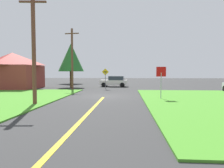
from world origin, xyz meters
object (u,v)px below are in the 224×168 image
at_px(stop_sign, 161,76).
at_px(direction_sign, 105,76).
at_px(utility_pole_mid, 72,58).
at_px(pine_tree_center, 71,57).
at_px(barn, 13,71).
at_px(utility_pole_near, 34,47).
at_px(car_approaching_junction, 115,81).
at_px(oak_tree_left, 71,57).

xyz_separation_m(stop_sign, direction_sign, (-5.60, 9.86, -0.20)).
height_order(utility_pole_mid, pine_tree_center, utility_pole_mid).
relative_size(direction_sign, pine_tree_center, 0.43).
relative_size(utility_pole_mid, barn, 1.13).
height_order(stop_sign, utility_pole_mid, utility_pole_mid).
bearing_deg(direction_sign, utility_pole_near, -104.43).
height_order(pine_tree_center, barn, pine_tree_center).
bearing_deg(utility_pole_near, car_approaching_junction, 76.46).
xyz_separation_m(stop_sign, oak_tree_left, (-13.65, 22.44, 3.23)).
relative_size(utility_pole_near, pine_tree_center, 1.18).
xyz_separation_m(oak_tree_left, pine_tree_center, (2.81, -10.02, -0.77)).
bearing_deg(utility_pole_mid, car_approaching_junction, 49.35).
height_order(stop_sign, pine_tree_center, pine_tree_center).
xyz_separation_m(utility_pole_near, utility_pole_mid, (-0.66, 12.19, 0.10)).
height_order(direction_sign, pine_tree_center, pine_tree_center).
bearing_deg(car_approaching_junction, utility_pole_mid, 54.39).
relative_size(stop_sign, pine_tree_center, 0.42).
relative_size(car_approaching_junction, utility_pole_near, 0.56).
bearing_deg(barn, car_approaching_junction, 18.92).
bearing_deg(barn, utility_pole_mid, -7.89).
height_order(direction_sign, barn, barn).
distance_m(utility_pole_near, pine_tree_center, 15.97).
bearing_deg(oak_tree_left, direction_sign, -57.40).
xyz_separation_m(stop_sign, utility_pole_mid, (-9.69, 8.75, 2.11)).
xyz_separation_m(stop_sign, car_approaching_junction, (-4.69, 14.57, -1.08)).
xyz_separation_m(utility_pole_mid, direction_sign, (4.08, 1.11, -2.30)).
bearing_deg(oak_tree_left, car_approaching_junction, -41.28).
bearing_deg(oak_tree_left, utility_pole_mid, -73.86).
distance_m(utility_pole_mid, pine_tree_center, 3.86).
relative_size(utility_pole_near, utility_pole_mid, 0.98).
distance_m(car_approaching_junction, utility_pole_near, 18.78).
relative_size(stop_sign, oak_tree_left, 0.35).
distance_m(utility_pole_near, utility_pole_mid, 12.21).
height_order(car_approaching_junction, utility_pole_mid, utility_pole_mid).
bearing_deg(stop_sign, utility_pole_near, 14.30).
bearing_deg(stop_sign, barn, -35.17).
xyz_separation_m(utility_pole_near, direction_sign, (3.42, 13.30, -2.20)).
bearing_deg(utility_pole_near, oak_tree_left, 100.13).
bearing_deg(oak_tree_left, pine_tree_center, -74.33).
bearing_deg(pine_tree_center, direction_sign, -26.04).
height_order(car_approaching_junction, oak_tree_left, oak_tree_left).
height_order(stop_sign, oak_tree_left, oak_tree_left).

